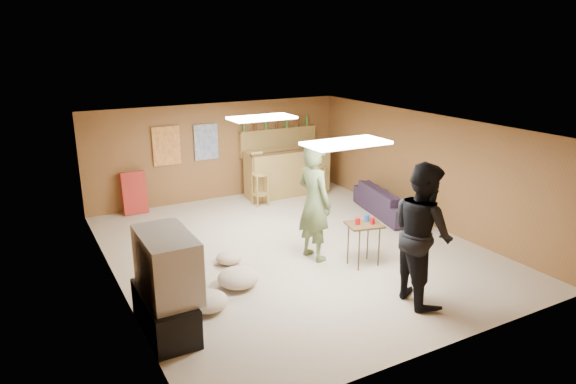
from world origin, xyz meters
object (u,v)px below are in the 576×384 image
tv_body (167,264)px  person_olive (314,203)px  tray_table (363,244)px  person_black (422,233)px  sofa (389,201)px  bar_counter (288,172)px

tv_body → person_olive: 2.95m
person_olive → tray_table: size_ratio=2.72×
tv_body → person_black: (3.32, -0.93, 0.11)m
tv_body → sofa: (5.35, 2.17, -0.61)m
tv_body → sofa: size_ratio=0.56×
tv_body → person_olive: size_ratio=0.56×
bar_counter → person_black: person_black is taller
person_olive → person_black: 2.03m
sofa → person_olive: bearing=125.9°
person_olive → tray_table: bearing=-149.4°
tv_body → sofa: 5.81m
person_black → person_olive: bearing=26.1°
sofa → tv_body: bearing=124.0°
person_black → bar_counter: bearing=1.7°
tv_body → person_black: size_ratio=0.55×
sofa → tray_table: (-2.02, -1.80, 0.07)m
bar_counter → tray_table: bearing=-101.4°
tv_body → person_olive: person_olive is taller
tv_body → person_black: bearing=-15.7°
bar_counter → person_black: size_ratio=1.00×
person_olive → bar_counter: bearing=-31.7°
person_black → sofa: (2.03, 3.10, -0.72)m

